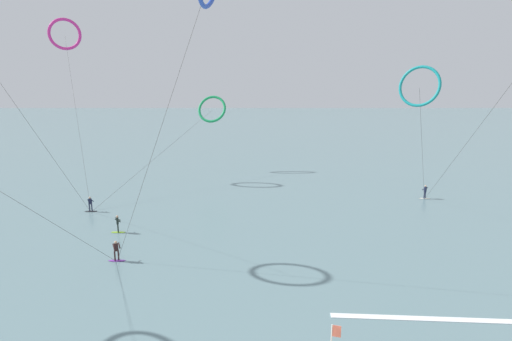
# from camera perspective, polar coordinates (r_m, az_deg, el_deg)

# --- Properties ---
(sea_water) EXTENTS (400.00, 200.00, 0.08)m
(sea_water) POSITION_cam_1_polar(r_m,az_deg,el_deg) (120.61, 0.17, 5.62)
(sea_water) COLOR slate
(sea_water) RESTS_ON ground
(surfer_charcoal) EXTENTS (1.40, 0.59, 1.70)m
(surfer_charcoal) POSITION_cam_1_polar(r_m,az_deg,el_deg) (48.88, -21.80, -4.46)
(surfer_charcoal) COLOR black
(surfer_charcoal) RESTS_ON ground
(surfer_violet) EXTENTS (1.40, 0.70, 1.70)m
(surfer_violet) POSITION_cam_1_polar(r_m,az_deg,el_deg) (35.23, -18.61, -10.69)
(surfer_violet) COLOR purple
(surfer_violet) RESTS_ON ground
(surfer_lime) EXTENTS (1.40, 0.66, 1.70)m
(surfer_lime) POSITION_cam_1_polar(r_m,az_deg,el_deg) (41.42, -18.43, -7.18)
(surfer_lime) COLOR #8CC62D
(surfer_lime) RESTS_ON ground
(surfer_ivory) EXTENTS (1.40, 0.72, 1.70)m
(surfer_ivory) POSITION_cam_1_polar(r_m,az_deg,el_deg) (54.33, 22.67, -2.90)
(surfer_ivory) COLOR silver
(surfer_ivory) RESTS_ON ground
(kite_teal) EXTENTS (5.46, 5.92, 15.87)m
(kite_teal) POSITION_cam_1_polar(r_m,az_deg,el_deg) (47.67, 22.03, 10.80)
(kite_teal) COLOR teal
(kite_teal) RESTS_ON ground
(kite_emerald) EXTENTS (13.79, 24.15, 11.98)m
(kite_emerald) POSITION_cam_1_polar(r_m,az_deg,el_deg) (66.26, -5.91, 8.49)
(kite_emerald) COLOR #199351
(kite_emerald) RESTS_ON ground
(kite_magenta) EXTENTS (11.08, 18.93, 22.87)m
(kite_magenta) POSITION_cam_1_polar(r_m,az_deg,el_deg) (66.69, -24.81, 16.80)
(kite_magenta) COLOR #CC288E
(kite_magenta) RESTS_ON ground
(wave_crest_mid) EXTENTS (15.86, 1.51, 0.12)m
(wave_crest_mid) POSITION_cam_1_polar(r_m,az_deg,el_deg) (29.18, 27.07, -18.16)
(wave_crest_mid) COLOR white
(wave_crest_mid) RESTS_ON ground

